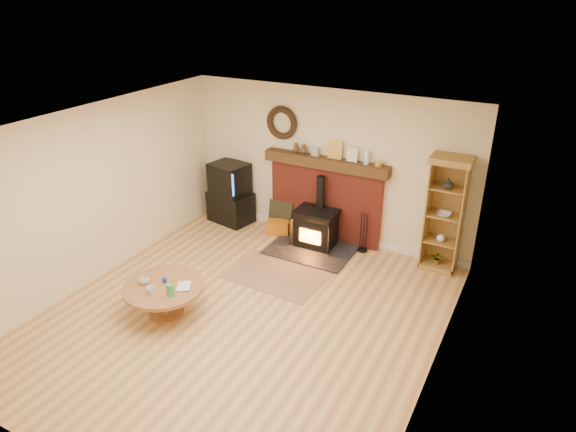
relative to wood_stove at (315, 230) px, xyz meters
The scene contains 11 objects.
ground 2.29m from the wood_stove, 90.29° to the right, with size 5.50×5.50×0.00m, color #B27C4A.
room_shell 2.58m from the wood_stove, 90.77° to the right, with size 5.02×5.52×2.61m.
chimney_breast 0.63m from the wood_stove, 91.47° to the left, with size 2.20×0.22×1.78m.
wood_stove is the anchor object (origin of this frame).
area_rug 1.18m from the wood_stove, 95.45° to the right, with size 1.44×0.99×0.01m, color brown.
tv_unit 1.86m from the wood_stove, behind, with size 0.86×0.67×1.13m.
curio_cabinet 2.13m from the wood_stove, ahead, with size 0.59×0.43×1.85m.
firelog_box 0.82m from the wood_stove, behind, with size 0.40×0.25×0.25m, color orange.
leaning_painting 0.87m from the wood_stove, 161.13° to the left, with size 0.46×0.03×0.55m, color black.
fire_tools 0.83m from the wood_stove, 16.71° to the left, with size 0.16×0.16×0.70m.
coffee_table 2.88m from the wood_stove, 109.59° to the right, with size 1.08×1.08×0.62m.
Camera 1 is at (3.23, -4.78, 4.17)m, focal length 32.00 mm.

